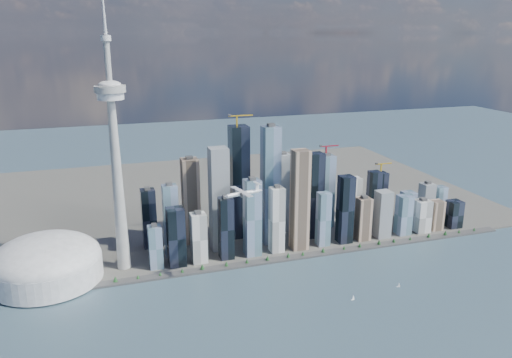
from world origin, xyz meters
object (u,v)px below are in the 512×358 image
object	(u,v)px
airplane	(243,193)
sailboat_west	(353,298)
needle_tower	(115,153)
sailboat_east	(399,285)
dome_stadium	(46,262)

from	to	relation	value
airplane	sailboat_west	world-z (taller)	airplane
needle_tower	sailboat_east	size ratio (longest dim) A/B	57.42
dome_stadium	sailboat_east	world-z (taller)	dome_stadium
airplane	dome_stadium	bearing A→B (deg)	149.21
dome_stadium	airplane	bearing A→B (deg)	-18.39
sailboat_west	needle_tower	bearing A→B (deg)	132.60
needle_tower	sailboat_east	world-z (taller)	needle_tower
needle_tower	sailboat_west	bearing A→B (deg)	-33.53
needle_tower	airplane	world-z (taller)	needle_tower
sailboat_west	sailboat_east	world-z (taller)	sailboat_west
needle_tower	airplane	size ratio (longest dim) A/B	7.13
dome_stadium	airplane	xyz separation A→B (m)	(351.16, -116.77, 137.46)
dome_stadium	sailboat_east	distance (m)	658.32
needle_tower	sailboat_east	xyz separation A→B (m)	(478.17, -233.45, -232.76)
dome_stadium	sailboat_west	xyz separation A→B (m)	(515.31, -238.70, -36.23)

